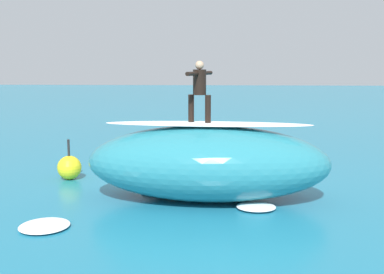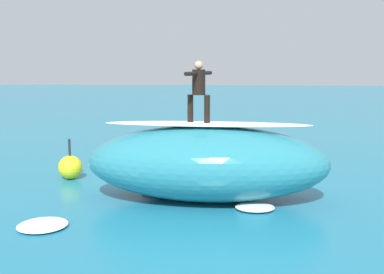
{
  "view_description": "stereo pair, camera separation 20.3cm",
  "coord_description": "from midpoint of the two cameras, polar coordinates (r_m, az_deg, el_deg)",
  "views": [
    {
      "loc": [
        -0.6,
        14.09,
        3.46
      ],
      "look_at": [
        0.09,
        0.68,
        1.4
      ],
      "focal_mm": 45.75,
      "sensor_mm": 36.0,
      "label": 1
    },
    {
      "loc": [
        -0.8,
        14.08,
        3.46
      ],
      "look_at": [
        0.09,
        0.68,
        1.4
      ],
      "focal_mm": 45.75,
      "sensor_mm": 36.0,
      "label": 2
    }
  ],
  "objects": [
    {
      "name": "wave_foam_lip",
      "position": [
        12.15,
        2.25,
        1.52
      ],
      "size": [
        5.23,
        1.19,
        0.08
      ],
      "primitive_type": "ellipsoid",
      "rotation": [
        0.0,
        0.0,
        -0.04
      ],
      "color": "white",
      "rests_on": "wave_crest"
    },
    {
      "name": "buoy_marker",
      "position": [
        15.02,
        -13.64,
        -3.43
      ],
      "size": [
        0.71,
        0.71,
        1.21
      ],
      "color": "yellow",
      "rests_on": "ground_plane"
    },
    {
      "name": "foam_patch_mid",
      "position": [
        10.93,
        -16.5,
        -9.81
      ],
      "size": [
        1.29,
        1.33,
        0.1
      ],
      "primitive_type": "ellipsoid",
      "rotation": [
        0.0,
        0.0,
        1.31
      ],
      "color": "white",
      "rests_on": "ground_plane"
    },
    {
      "name": "surfer_riding",
      "position": [
        12.09,
        1.27,
        5.87
      ],
      "size": [
        0.62,
        1.37,
        1.52
      ],
      "rotation": [
        0.0,
        0.0,
        -0.38
      ],
      "color": "black",
      "rests_on": "surfboard_riding"
    },
    {
      "name": "surfboard_paddling",
      "position": [
        15.18,
        -0.24,
        -4.28
      ],
      "size": [
        2.43,
        0.77,
        0.08
      ],
      "primitive_type": "ellipsoid",
      "rotation": [
        0.0,
        0.0,
        0.1
      ],
      "color": "yellow",
      "rests_on": "ground_plane"
    },
    {
      "name": "wave_crest",
      "position": [
        12.31,
        2.22,
        -3.05
      ],
      "size": [
        6.22,
        3.03,
        1.9
      ],
      "primitive_type": "ellipsoid",
      "rotation": [
        0.0,
        0.0,
        -0.04
      ],
      "color": "teal",
      "rests_on": "ground_plane"
    },
    {
      "name": "ground_plane",
      "position": [
        14.52,
        0.95,
        -5.06
      ],
      "size": [
        120.0,
        120.0,
        0.0
      ],
      "primitive_type": "plane",
      "color": "teal"
    },
    {
      "name": "foam_patch_near",
      "position": [
        11.77,
        7.84,
        -8.11
      ],
      "size": [
        0.94,
        0.79,
        0.13
      ],
      "primitive_type": "ellipsoid",
      "rotation": [
        0.0,
        0.0,
        3.14
      ],
      "color": "white",
      "rests_on": "ground_plane"
    },
    {
      "name": "surfer_paddling",
      "position": [
        15.15,
        0.27,
        -3.61
      ],
      "size": [
        1.79,
        0.46,
        0.32
      ],
      "rotation": [
        0.0,
        0.0,
        0.1
      ],
      "color": "black",
      "rests_on": "surfboard_paddling"
    },
    {
      "name": "surfboard_riding",
      "position": [
        12.17,
        1.25,
        1.53
      ],
      "size": [
        2.17,
        1.3,
        0.08
      ],
      "primitive_type": "ellipsoid",
      "rotation": [
        0.0,
        0.0,
        -0.38
      ],
      "color": "#33B2D1",
      "rests_on": "wave_crest"
    },
    {
      "name": "foam_patch_far",
      "position": [
        13.37,
        -3.74,
        -5.93
      ],
      "size": [
        1.24,
        1.24,
        0.16
      ],
      "primitive_type": "ellipsoid",
      "rotation": [
        0.0,
        0.0,
        0.73
      ],
      "color": "white",
      "rests_on": "ground_plane"
    }
  ]
}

